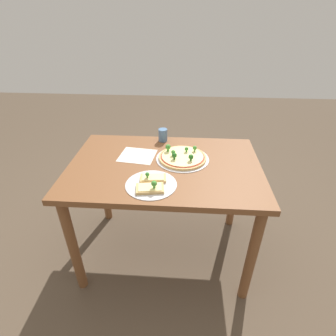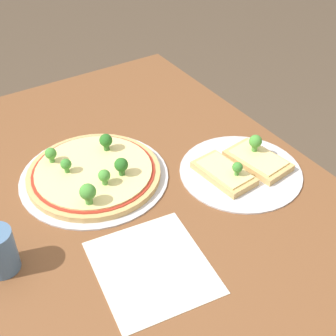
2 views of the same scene
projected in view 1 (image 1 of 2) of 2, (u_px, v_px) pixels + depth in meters
The scene contains 6 objects.
ground_plane at pixel (165, 250), 2.02m from camera, with size 8.00×8.00×0.00m, color brown.
dining_table at pixel (165, 179), 1.67m from camera, with size 1.18×0.78×0.77m.
pizza_tray_whole at pixel (182, 157), 1.66m from camera, with size 0.34×0.34×0.07m.
pizza_tray_slice at pixel (151, 184), 1.42m from camera, with size 0.28×0.28×0.07m.
drinking_cup at pixel (163, 135), 1.87m from camera, with size 0.06×0.06×0.09m, color #4C7099.
paper_menu at pixel (137, 156), 1.70m from camera, with size 0.22×0.20×0.00m, color silver.
Camera 1 is at (0.12, -1.37, 1.60)m, focal length 28.00 mm.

